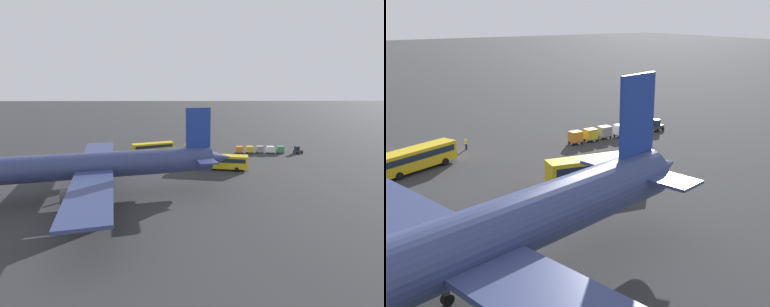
# 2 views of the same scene
# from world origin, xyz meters

# --- Properties ---
(ground_plane) EXTENTS (600.00, 600.00, 0.00)m
(ground_plane) POSITION_xyz_m (0.00, 0.00, 0.00)
(ground_plane) COLOR #2D2D30
(airplane) EXTENTS (52.38, 46.04, 15.08)m
(airplane) POSITION_xyz_m (13.55, 40.82, 5.66)
(airplane) COLOR navy
(airplane) RESTS_ON ground
(shuttle_bus_near) EXTENTS (11.81, 6.84, 3.03)m
(shuttle_bus_near) POSITION_xyz_m (6.06, 5.83, 1.83)
(shuttle_bus_near) COLOR gold
(shuttle_bus_near) RESTS_ON ground
(shuttle_bus_far) EXTENTS (13.07, 5.09, 3.40)m
(shuttle_bus_far) POSITION_xyz_m (-11.03, 22.97, 2.03)
(shuttle_bus_far) COLOR gold
(shuttle_bus_far) RESTS_ON ground
(baggage_tug) EXTENTS (2.64, 2.11, 2.10)m
(baggage_tug) POSITION_xyz_m (-35.12, 6.85, 0.94)
(baggage_tug) COLOR #333338
(baggage_tug) RESTS_ON ground
(worker_person) EXTENTS (0.38, 0.38, 1.74)m
(worker_person) POSITION_xyz_m (-3.01, -0.22, 0.87)
(worker_person) COLOR #1E1E2D
(worker_person) RESTS_ON ground
(cargo_cart_green) EXTENTS (2.02, 1.71, 2.06)m
(cargo_cart_green) POSITION_xyz_m (-30.29, 6.40, 1.19)
(cargo_cart_green) COLOR #38383D
(cargo_cart_green) RESTS_ON ground
(cargo_cart_white) EXTENTS (2.02, 1.71, 2.06)m
(cargo_cart_white) POSITION_xyz_m (-27.35, 6.56, 1.19)
(cargo_cart_white) COLOR #38383D
(cargo_cart_white) RESTS_ON ground
(cargo_cart_grey) EXTENTS (2.02, 1.71, 2.06)m
(cargo_cart_grey) POSITION_xyz_m (-24.41, 6.06, 1.19)
(cargo_cart_grey) COLOR #38383D
(cargo_cart_grey) RESTS_ON ground
(cargo_cart_yellow) EXTENTS (2.02, 1.71, 2.06)m
(cargo_cart_yellow) POSITION_xyz_m (-21.48, 6.29, 1.19)
(cargo_cart_yellow) COLOR #38383D
(cargo_cart_yellow) RESTS_ON ground
(cargo_cart_orange) EXTENTS (2.02, 1.71, 2.06)m
(cargo_cart_orange) POSITION_xyz_m (-18.54, 6.31, 1.19)
(cargo_cart_orange) COLOR #38383D
(cargo_cart_orange) RESTS_ON ground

